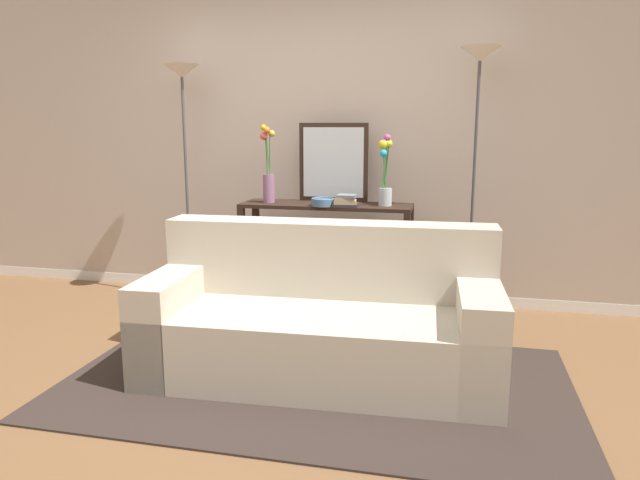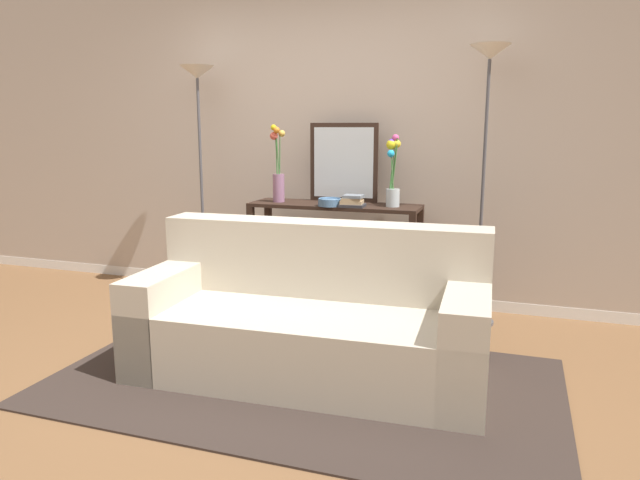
# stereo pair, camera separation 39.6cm
# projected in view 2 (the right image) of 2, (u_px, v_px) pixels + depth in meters

# --- Properties ---
(ground_plane) EXTENTS (16.00, 16.00, 0.02)m
(ground_plane) POSITION_uv_depth(u_px,v_px,m) (226.00, 382.00, 3.41)
(ground_plane) COLOR brown
(back_wall) EXTENTS (12.00, 0.15, 2.95)m
(back_wall) POSITION_uv_depth(u_px,v_px,m) (328.00, 124.00, 4.89)
(back_wall) COLOR white
(back_wall) RESTS_ON ground
(area_rug) EXTENTS (2.87, 1.64, 0.01)m
(area_rug) POSITION_uv_depth(u_px,v_px,m) (303.00, 382.00, 3.37)
(area_rug) COLOR #332823
(area_rug) RESTS_ON ground
(couch) EXTENTS (2.06, 0.96, 0.88)m
(couch) POSITION_uv_depth(u_px,v_px,m) (311.00, 322.00, 3.46)
(couch) COLOR #BCB29E
(couch) RESTS_ON ground
(console_table) EXTENTS (1.34, 0.39, 0.86)m
(console_table) POSITION_uv_depth(u_px,v_px,m) (335.00, 237.00, 4.62)
(console_table) COLOR black
(console_table) RESTS_ON ground
(floor_lamp_left) EXTENTS (0.28, 0.28, 1.94)m
(floor_lamp_left) POSITION_uv_depth(u_px,v_px,m) (199.00, 118.00, 4.83)
(floor_lamp_left) COLOR #4C4C51
(floor_lamp_left) RESTS_ON ground
(floor_lamp_right) EXTENTS (0.28, 0.28, 2.01)m
(floor_lamp_right) POSITION_uv_depth(u_px,v_px,m) (487.00, 108.00, 4.09)
(floor_lamp_right) COLOR #4C4C51
(floor_lamp_right) RESTS_ON ground
(wall_mirror) EXTENTS (0.56, 0.02, 0.62)m
(wall_mirror) POSITION_uv_depth(u_px,v_px,m) (344.00, 163.00, 4.65)
(wall_mirror) COLOR black
(wall_mirror) RESTS_ON console_table
(vase_tall_flowers) EXTENTS (0.10, 0.11, 0.61)m
(vase_tall_flowers) POSITION_uv_depth(u_px,v_px,m) (278.00, 174.00, 4.64)
(vase_tall_flowers) COLOR gray
(vase_tall_flowers) RESTS_ON console_table
(vase_short_flowers) EXTENTS (0.11, 0.12, 0.54)m
(vase_short_flowers) POSITION_uv_depth(u_px,v_px,m) (393.00, 174.00, 4.37)
(vase_short_flowers) COLOR silver
(vase_short_flowers) RESTS_ON console_table
(fruit_bowl) EXTENTS (0.18, 0.18, 0.06)m
(fruit_bowl) POSITION_uv_depth(u_px,v_px,m) (330.00, 202.00, 4.44)
(fruit_bowl) COLOR #4C7093
(fruit_bowl) RESTS_ON console_table
(book_stack) EXTENTS (0.19, 0.17, 0.09)m
(book_stack) POSITION_uv_depth(u_px,v_px,m) (352.00, 201.00, 4.40)
(book_stack) COLOR #2D2D33
(book_stack) RESTS_ON console_table
(book_row_under_console) EXTENTS (0.28, 0.16, 0.13)m
(book_row_under_console) POSITION_uv_depth(u_px,v_px,m) (287.00, 297.00, 4.85)
(book_row_under_console) COLOR #6B3360
(book_row_under_console) RESTS_ON ground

